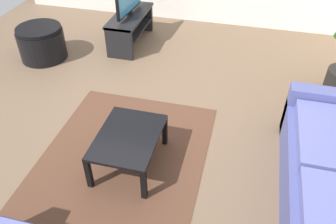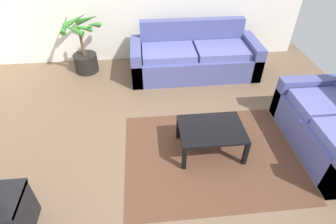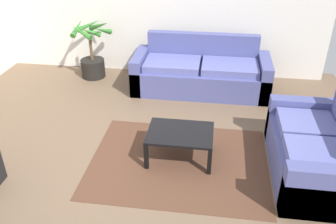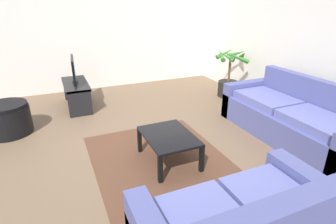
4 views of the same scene
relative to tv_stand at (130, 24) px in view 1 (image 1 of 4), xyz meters
name	(u,v)px [view 1 (image 1 of 4)]	position (x,y,z in m)	size (l,w,h in m)	color
ground_plane	(126,118)	(1.86, 0.57, -0.32)	(6.60, 6.60, 0.00)	brown
tv_stand	(130,24)	(0.00, 0.00, 0.00)	(1.10, 0.45, 0.49)	black
coffee_table	(128,140)	(2.54, 0.86, 0.01)	(0.81, 0.60, 0.38)	black
area_rug	(121,161)	(2.54, 0.76, -0.32)	(2.20, 1.70, 0.01)	#513323
ottoman	(42,43)	(0.78, -1.13, -0.08)	(0.68, 0.68, 0.49)	black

